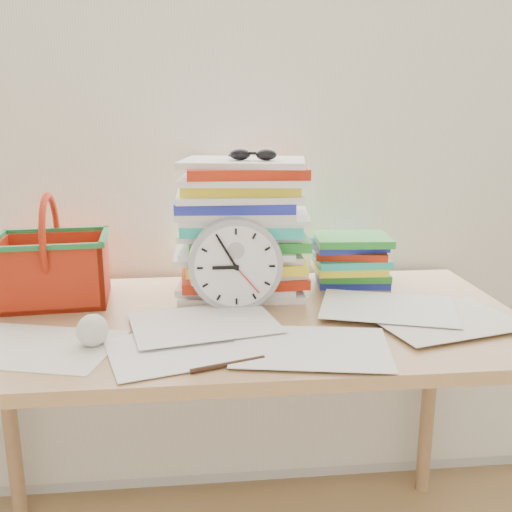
{
  "coord_description": "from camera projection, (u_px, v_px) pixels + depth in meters",
  "views": [
    {
      "loc": [
        -0.07,
        0.3,
        1.23
      ],
      "look_at": [
        0.06,
        1.6,
        0.9
      ],
      "focal_mm": 40.0,
      "sensor_mm": 36.0,
      "label": 1
    }
  ],
  "objects": [
    {
      "name": "curtain",
      "position": [
        221.0,
        86.0,
        1.61
      ],
      "size": [
        2.4,
        0.01,
        2.5
      ],
      "primitive_type": "cube",
      "color": "white",
      "rests_on": "room_shell"
    },
    {
      "name": "clock",
      "position": [
        235.0,
        264.0,
        1.4
      ],
      "size": [
        0.23,
        0.05,
        0.23
      ],
      "primitive_type": "cylinder",
      "rotation": [
        1.57,
        0.0,
        0.0
      ],
      "color": "#A5A6A9",
      "rests_on": "desk"
    },
    {
      "name": "basket",
      "position": [
        51.0,
        250.0,
        1.45
      ],
      "size": [
        0.29,
        0.24,
        0.28
      ],
      "primitive_type": null,
      "rotation": [
        0.0,
        0.0,
        0.08
      ],
      "color": "red",
      "rests_on": "desk"
    },
    {
      "name": "paper_stack",
      "position": [
        242.0,
        227.0,
        1.53
      ],
      "size": [
        0.37,
        0.31,
        0.36
      ],
      "primitive_type": null,
      "rotation": [
        0.0,
        0.0,
        -0.04
      ],
      "color": "white",
      "rests_on": "desk"
    },
    {
      "name": "desk",
      "position": [
        231.0,
        345.0,
        1.39
      ],
      "size": [
        1.4,
        0.7,
        0.75
      ],
      "color": "#A5794D",
      "rests_on": "ground"
    },
    {
      "name": "book_stack",
      "position": [
        348.0,
        260.0,
        1.62
      ],
      "size": [
        0.25,
        0.2,
        0.14
      ],
      "primitive_type": null,
      "rotation": [
        0.0,
        0.0,
        -0.06
      ],
      "color": "white",
      "rests_on": "desk"
    },
    {
      "name": "pen",
      "position": [
        228.0,
        364.0,
        1.1
      ],
      "size": [
        0.15,
        0.06,
        0.01
      ],
      "primitive_type": "cylinder",
      "rotation": [
        0.0,
        1.57,
        0.32
      ],
      "color": "black",
      "rests_on": "desk"
    },
    {
      "name": "sunglasses",
      "position": [
        253.0,
        154.0,
        1.45
      ],
      "size": [
        0.16,
        0.14,
        0.03
      ],
      "primitive_type": null,
      "rotation": [
        0.0,
        0.0,
        -0.22
      ],
      "color": "black",
      "rests_on": "paper_stack"
    },
    {
      "name": "crumpled_ball",
      "position": [
        92.0,
        330.0,
        1.2
      ],
      "size": [
        0.07,
        0.07,
        0.07
      ],
      "primitive_type": "sphere",
      "color": "white",
      "rests_on": "desk"
    },
    {
      "name": "scattered_papers",
      "position": [
        231.0,
        314.0,
        1.37
      ],
      "size": [
        1.26,
        0.42,
        0.02
      ],
      "primitive_type": null,
      "color": "white",
      "rests_on": "desk"
    }
  ]
}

